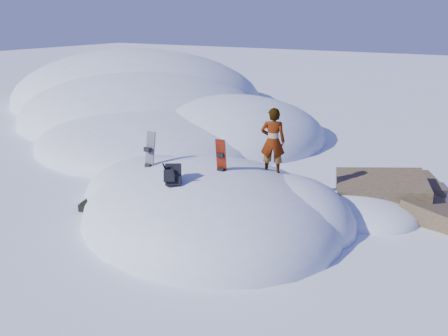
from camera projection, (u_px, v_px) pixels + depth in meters
The scene contains 9 objects.
ground at pixel (209, 220), 11.42m from camera, with size 120.00×120.00×0.00m, color white.
snow_mound at pixel (209, 215), 11.70m from camera, with size 8.00×6.00×3.00m.
snow_ridge at pixel (146, 112), 24.45m from camera, with size 21.50×18.50×6.40m.
rock_outcrop at pixel (381, 208), 12.08m from camera, with size 4.68×4.41×1.68m.
snowboard_red at pixel (221, 164), 10.61m from camera, with size 0.28×0.25×1.32m.
snowboard_dark at pixel (149, 159), 11.45m from camera, with size 0.30×0.31×1.49m.
backpack at pixel (173, 175), 10.04m from camera, with size 0.54×0.60×0.61m.
gear_pile at pixel (97, 205), 12.00m from camera, with size 0.99×0.77×0.26m.
person at pixel (273, 141), 10.95m from camera, with size 0.62×0.41×1.71m, color slate.
Camera 1 is at (5.60, -8.71, 5.03)m, focal length 35.00 mm.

